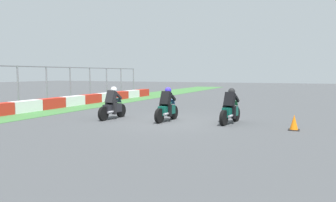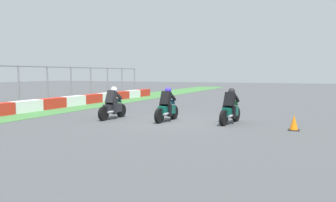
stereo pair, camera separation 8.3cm
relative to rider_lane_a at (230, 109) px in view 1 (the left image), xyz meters
name	(u,v)px [view 1 (the left image)]	position (x,y,z in m)	size (l,w,h in m)	color
ground_plane	(170,121)	(-0.44, 2.62, -0.62)	(120.00, 120.00, 0.00)	#484A4D
grass_verge	(27,112)	(-0.44, 11.03, -0.62)	(72.00, 4.21, 0.02)	#417A3C
track_barrier	(26,107)	(-0.44, 11.13, -0.30)	(29.03, 0.60, 0.64)	red
perimeter_fence	(1,83)	(-0.44, 12.93, 0.96)	(30.63, 0.10, 2.59)	slate
rider_lane_a	(230,109)	(0.00, 0.00, 0.00)	(2.04, 0.60, 1.51)	black
rider_lane_b	(167,107)	(-0.44, 2.75, 0.00)	(2.04, 0.55, 1.51)	black
rider_lane_c	(112,106)	(-0.76, 5.38, 0.00)	(2.04, 0.55, 1.51)	black
traffic_cone	(294,123)	(-0.73, -2.57, -0.35)	(0.40, 0.40, 0.59)	black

